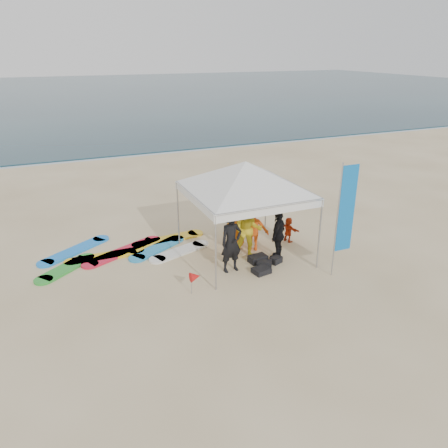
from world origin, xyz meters
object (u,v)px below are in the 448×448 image
at_px(marker_pennant, 195,277).
at_px(surfboard_spread, 126,251).
at_px(person_black_a, 231,242).
at_px(person_seated, 288,230).
at_px(person_orange_a, 254,227).
at_px(person_black_b, 278,235).
at_px(feather_flag, 345,210).
at_px(person_orange_b, 235,222).
at_px(canopy_tent, 246,162).
at_px(person_yellow, 248,230).

height_order(marker_pennant, surfboard_spread, marker_pennant).
height_order(person_black_a, person_seated, person_black_a).
xyz_separation_m(person_orange_a, person_black_b, (0.42, -0.88, 0.02)).
xyz_separation_m(person_black_b, feather_flag, (1.16, -1.64, 1.20)).
distance_m(person_orange_a, person_orange_b, 0.65).
bearing_deg(surfboard_spread, canopy_tent, -25.98).
relative_size(person_black_b, canopy_tent, 0.34).
height_order(person_yellow, surfboard_spread, person_yellow).
bearing_deg(person_yellow, canopy_tent, 121.11).
bearing_deg(person_orange_b, person_black_a, 31.68).
relative_size(person_orange_b, person_seated, 2.09).
bearing_deg(person_yellow, person_black_b, 0.49).
height_order(person_orange_b, canopy_tent, canopy_tent).
relative_size(person_seated, surfboard_spread, 0.16).
bearing_deg(person_orange_a, person_seated, -151.73).
xyz_separation_m(person_orange_a, person_orange_b, (-0.50, 0.40, 0.13)).
bearing_deg(person_black_b, surfboard_spread, -67.64).
height_order(person_seated, marker_pennant, person_seated).
relative_size(person_orange_b, canopy_tent, 0.39).
bearing_deg(feather_flag, person_orange_a, 122.17).
bearing_deg(person_seated, person_black_b, 119.23).
height_order(person_yellow, person_orange_a, person_yellow).
distance_m(person_yellow, person_seated, 2.00).
height_order(person_black_a, feather_flag, feather_flag).
relative_size(person_seated, marker_pennant, 1.38).
height_order(person_black_a, surfboard_spread, person_black_a).
bearing_deg(feather_flag, person_black_a, 153.19).
distance_m(person_orange_b, canopy_tent, 2.28).
height_order(person_seated, canopy_tent, canopy_tent).
height_order(person_orange_b, surfboard_spread, person_orange_b).
bearing_deg(feather_flag, person_orange_b, 125.48).
xyz_separation_m(person_yellow, person_orange_a, (0.45, 0.47, -0.15)).
bearing_deg(surfboard_spread, person_yellow, -28.35).
relative_size(person_yellow, person_black_b, 1.16).
xyz_separation_m(person_black_b, marker_pennant, (-3.13, -0.99, -0.31)).
distance_m(person_orange_b, feather_flag, 3.74).
bearing_deg(person_orange_b, person_black_b, 95.31).
distance_m(person_yellow, surfboard_spread, 4.10).
bearing_deg(person_black_b, person_orange_a, -104.19).
height_order(person_black_b, surfboard_spread, person_black_b).
relative_size(person_orange_a, feather_flag, 0.46).
bearing_deg(person_black_b, person_yellow, -65.01).
bearing_deg(feather_flag, person_yellow, 134.77).
xyz_separation_m(person_black_a, marker_pennant, (-1.42, -0.80, -0.43)).
height_order(person_black_b, feather_flag, feather_flag).
relative_size(person_black_b, feather_flag, 0.47).
distance_m(person_orange_a, feather_flag, 3.21).
distance_m(feather_flag, surfboard_spread, 7.08).
relative_size(person_orange_a, person_orange_b, 0.86).
distance_m(person_yellow, person_black_b, 0.97).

